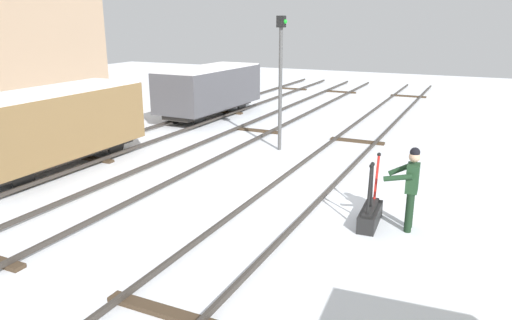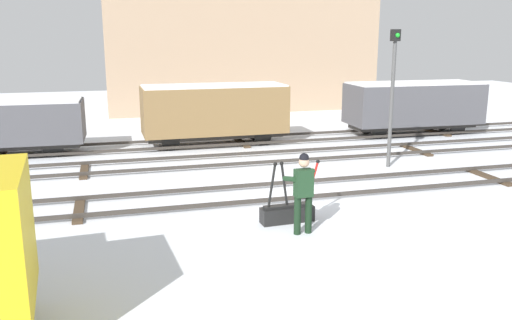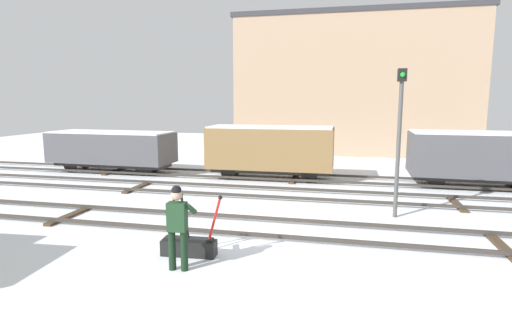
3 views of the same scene
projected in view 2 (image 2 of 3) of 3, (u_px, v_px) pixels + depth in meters
ground_plane at (305, 193)px, 14.67m from camera, size 60.00×60.00×0.00m
track_main_line at (305, 189)px, 14.64m from camera, size 44.00×1.94×0.18m
track_siding_near at (264, 158)px, 18.41m from camera, size 44.00×1.94×0.18m
track_siding_far at (242, 141)px, 21.34m from camera, size 44.00×1.94×0.18m
switch_lever_frame at (287, 212)px, 12.37m from camera, size 1.42×0.43×1.44m
rail_worker at (303, 188)px, 11.50m from camera, size 0.56×0.68×1.78m
signal_post at (393, 86)px, 17.01m from camera, size 0.24×0.32×4.37m
apartment_building at (237, 30)px, 31.28m from camera, size 15.33×6.05×8.96m
freight_car_far_end at (214, 111)px, 20.78m from camera, size 5.51×2.01×2.34m
freight_car_back_track at (414, 104)px, 23.05m from camera, size 5.73×2.31×2.23m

